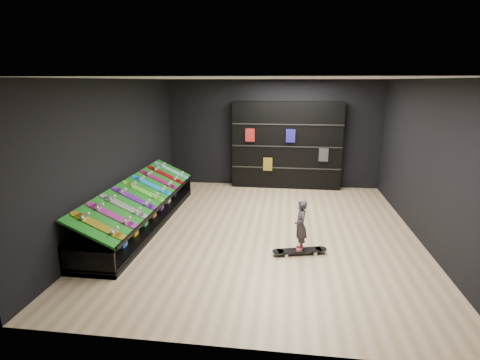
# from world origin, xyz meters

# --- Properties ---
(floor) EXTENTS (6.00, 7.00, 0.01)m
(floor) POSITION_xyz_m (0.00, 0.00, 0.00)
(floor) COLOR tan
(floor) RESTS_ON ground
(ceiling) EXTENTS (6.00, 7.00, 0.01)m
(ceiling) POSITION_xyz_m (0.00, 0.00, 3.00)
(ceiling) COLOR white
(ceiling) RESTS_ON ground
(wall_back) EXTENTS (6.00, 0.02, 3.00)m
(wall_back) POSITION_xyz_m (0.00, 3.50, 1.50)
(wall_back) COLOR black
(wall_back) RESTS_ON ground
(wall_front) EXTENTS (6.00, 0.02, 3.00)m
(wall_front) POSITION_xyz_m (0.00, -3.50, 1.50)
(wall_front) COLOR black
(wall_front) RESTS_ON ground
(wall_left) EXTENTS (0.02, 7.00, 3.00)m
(wall_left) POSITION_xyz_m (-3.00, 0.00, 1.50)
(wall_left) COLOR black
(wall_left) RESTS_ON ground
(wall_right) EXTENTS (0.02, 7.00, 3.00)m
(wall_right) POSITION_xyz_m (3.00, 0.00, 1.50)
(wall_right) COLOR black
(wall_right) RESTS_ON ground
(display_rack) EXTENTS (0.90, 4.50, 0.50)m
(display_rack) POSITION_xyz_m (-2.55, 0.00, 0.25)
(display_rack) COLOR black
(display_rack) RESTS_ON ground
(turf_ramp) EXTENTS (0.92, 4.50, 0.46)m
(turf_ramp) POSITION_xyz_m (-2.50, 0.00, 0.71)
(turf_ramp) COLOR #0D520F
(turf_ramp) RESTS_ON display_rack
(back_shelving) EXTENTS (3.02, 0.35, 2.42)m
(back_shelving) POSITION_xyz_m (0.41, 3.32, 1.21)
(back_shelving) COLOR black
(back_shelving) RESTS_ON ground
(floor_skateboard) EXTENTS (1.00, 0.47, 0.09)m
(floor_skateboard) POSITION_xyz_m (0.71, -0.99, 0.05)
(floor_skateboard) COLOR black
(floor_skateboard) RESTS_ON ground
(child) EXTENTS (0.17, 0.22, 0.55)m
(child) POSITION_xyz_m (0.71, -0.99, 0.36)
(child) COLOR black
(child) RESTS_ON floor_skateboard
(display_board_0) EXTENTS (0.93, 0.22, 0.50)m
(display_board_0) POSITION_xyz_m (-2.49, -1.90, 0.74)
(display_board_0) COLOR yellow
(display_board_0) RESTS_ON turf_ramp
(display_board_1) EXTENTS (0.93, 0.22, 0.50)m
(display_board_1) POSITION_xyz_m (-2.49, -1.42, 0.74)
(display_board_1) COLOR #2626BF
(display_board_1) RESTS_ON turf_ramp
(display_board_2) EXTENTS (0.93, 0.22, 0.50)m
(display_board_2) POSITION_xyz_m (-2.49, -0.95, 0.74)
(display_board_2) COLOR black
(display_board_2) RESTS_ON turf_ramp
(display_board_3) EXTENTS (0.93, 0.22, 0.50)m
(display_board_3) POSITION_xyz_m (-2.49, -0.48, 0.74)
(display_board_3) COLOR purple
(display_board_3) RESTS_ON turf_ramp
(display_board_4) EXTENTS (0.93, 0.22, 0.50)m
(display_board_4) POSITION_xyz_m (-2.49, 0.00, 0.74)
(display_board_4) COLOR green
(display_board_4) RESTS_ON turf_ramp
(display_board_5) EXTENTS (0.93, 0.22, 0.50)m
(display_board_5) POSITION_xyz_m (-2.49, 0.48, 0.74)
(display_board_5) COLOR blue
(display_board_5) RESTS_ON turf_ramp
(display_board_6) EXTENTS (0.93, 0.22, 0.50)m
(display_board_6) POSITION_xyz_m (-2.49, 0.95, 0.74)
(display_board_6) COLOR #E5198C
(display_board_6) RESTS_ON turf_ramp
(display_board_7) EXTENTS (0.93, 0.22, 0.50)m
(display_board_7) POSITION_xyz_m (-2.49, 1.42, 0.74)
(display_board_7) COLOR red
(display_board_7) RESTS_ON turf_ramp
(display_board_8) EXTENTS (0.93, 0.22, 0.50)m
(display_board_8) POSITION_xyz_m (-2.49, 1.90, 0.74)
(display_board_8) COLOR #0CB2E5
(display_board_8) RESTS_ON turf_ramp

